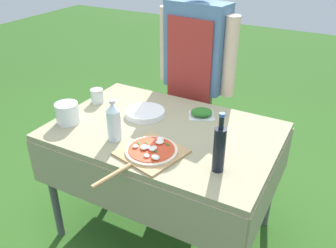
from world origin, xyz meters
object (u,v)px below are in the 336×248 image
Objects in this scene: pizza_on_peel at (150,152)px; mixing_tub at (67,113)px; prep_table at (164,142)px; person_cook at (196,68)px; water_bottle at (114,121)px; herb_container at (201,113)px; oil_bottle at (219,148)px; plate_stack at (145,113)px; sauce_jar at (97,97)px.

mixing_tub is (-0.61, 0.06, 0.05)m from pizza_on_peel.
person_cook reaches higher than prep_table.
water_bottle reaches higher than herb_container.
water_bottle is (-0.09, -0.87, -0.04)m from person_cook.
prep_table is at bearing 20.83° from mixing_tub.
herb_container is 1.45× the size of mixing_tub.
pizza_on_peel is 0.38m from oil_bottle.
prep_table is 5.52× the size of water_bottle.
herb_container is at bearing 34.29° from mixing_tub.
person_cook is 0.96m from mixing_tub.
person_cook is 6.46× the size of plate_stack.
oil_bottle is at bearing 0.53° from water_bottle.
person_cook is at bearing 121.05° from oil_bottle.
mixing_tub is 0.55× the size of plate_stack.
prep_table is 0.82× the size of person_cook.
prep_table is 0.61m from mixing_tub.
herb_container is (0.06, 0.52, 0.01)m from pizza_on_peel.
plate_stack is (-0.32, -0.16, -0.01)m from herb_container.
mixing_tub is (-0.97, 0.02, -0.06)m from oil_bottle.
plate_stack is (-0.19, 0.09, 0.11)m from prep_table.
water_bottle reaches higher than plate_stack.
sauce_jar reaches higher than herb_container.
person_cook is at bearing 113.41° from pizza_on_peel.
mixing_tub is (-0.68, -0.46, 0.04)m from herb_container.
water_bottle is 0.52m from sauce_jar.
plate_stack is (0.36, 0.30, -0.05)m from mixing_tub.
oil_bottle is 1.05m from sauce_jar.
person_cook is at bearing 48.09° from sauce_jar.
water_bottle reaches higher than sauce_jar.
prep_table is 5.29× the size of plate_stack.
plate_stack reaches higher than prep_table.
water_bottle is 1.74× the size of mixing_tub.
herb_container is 0.80× the size of plate_stack.
prep_table is at bearing 152.05° from oil_bottle.
person_cook is 1.01m from oil_bottle.
oil_bottle is 3.32× the size of sauce_jar.
mixing_tub reaches higher than plate_stack.
prep_table is 0.60m from sauce_jar.
sauce_jar is (-0.70, -0.15, 0.02)m from herb_container.
plate_stack is at bearing 153.47° from prep_table.
person_cook is at bearing 80.05° from plate_stack.
herb_container is at bearing 63.03° from prep_table.
sauce_jar is (-1.00, 0.33, -0.08)m from oil_bottle.
water_bottle is 1.20× the size of herb_container.
pizza_on_peel is 5.98× the size of sauce_jar.
prep_table is at bearing 104.81° from person_cook.
person_cook reaches higher than water_bottle.
person_cook is at bearing 98.26° from prep_table.
water_bottle reaches higher than mixing_tub.
herb_container is at bearing 26.73° from plate_stack.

